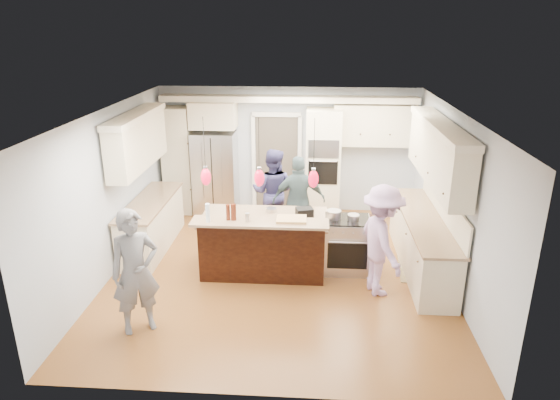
# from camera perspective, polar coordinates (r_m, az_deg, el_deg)

# --- Properties ---
(ground_plane) EXTENTS (6.00, 6.00, 0.00)m
(ground_plane) POSITION_cam_1_polar(r_m,az_deg,el_deg) (8.53, -0.16, -8.09)
(ground_plane) COLOR brown
(ground_plane) RESTS_ON ground
(room_shell) EXTENTS (5.54, 6.04, 2.72)m
(room_shell) POSITION_cam_1_polar(r_m,az_deg,el_deg) (7.85, -0.17, 3.73)
(room_shell) COLOR #B2BCC6
(room_shell) RESTS_ON ground
(refrigerator) EXTENTS (0.90, 0.70, 1.80)m
(refrigerator) POSITION_cam_1_polar(r_m,az_deg,el_deg) (10.82, -7.40, 3.04)
(refrigerator) COLOR #B7B7BC
(refrigerator) RESTS_ON ground
(oven_column) EXTENTS (0.72, 0.69, 2.30)m
(oven_column) POSITION_cam_1_polar(r_m,az_deg,el_deg) (10.58, 4.92, 4.16)
(oven_column) COLOR beige
(oven_column) RESTS_ON ground
(back_upper_cabinets) EXTENTS (5.30, 0.61, 2.54)m
(back_upper_cabinets) POSITION_cam_1_polar(r_m,az_deg,el_deg) (10.62, -3.17, 7.15)
(back_upper_cabinets) COLOR beige
(back_upper_cabinets) RESTS_ON ground
(right_counter_run) EXTENTS (0.64, 3.10, 2.51)m
(right_counter_run) POSITION_cam_1_polar(r_m,az_deg,el_deg) (8.57, 16.52, -1.08)
(right_counter_run) COLOR beige
(right_counter_run) RESTS_ON ground
(left_cabinets) EXTENTS (0.64, 2.30, 2.51)m
(left_cabinets) POSITION_cam_1_polar(r_m,az_deg,el_deg) (9.31, -14.99, 0.73)
(left_cabinets) COLOR beige
(left_cabinets) RESTS_ON ground
(kitchen_island) EXTENTS (2.10, 1.46, 1.12)m
(kitchen_island) POSITION_cam_1_polar(r_m,az_deg,el_deg) (8.40, -1.82, -4.88)
(kitchen_island) COLOR black
(kitchen_island) RESTS_ON ground
(island_range) EXTENTS (0.82, 0.71, 0.92)m
(island_range) POSITION_cam_1_polar(r_m,az_deg,el_deg) (8.47, 7.80, -5.06)
(island_range) COLOR #B7B7BC
(island_range) RESTS_ON ground
(pendant_lights) EXTENTS (1.75, 0.15, 1.03)m
(pendant_lights) POSITION_cam_1_polar(r_m,az_deg,el_deg) (7.39, -2.39, 2.56)
(pendant_lights) COLOR black
(pendant_lights) RESTS_ON ground
(person_bar_end) EXTENTS (0.76, 0.69, 1.74)m
(person_bar_end) POSITION_cam_1_polar(r_m,az_deg,el_deg) (6.91, -16.20, -7.90)
(person_bar_end) COLOR slate
(person_bar_end) RESTS_ON ground
(person_far_left) EXTENTS (0.92, 0.77, 1.72)m
(person_far_left) POSITION_cam_1_polar(r_m,az_deg,el_deg) (9.67, -0.84, 0.91)
(person_far_left) COLOR navy
(person_far_left) RESTS_ON ground
(person_far_right) EXTENTS (1.04, 0.54, 1.69)m
(person_far_right) POSITION_cam_1_polar(r_m,az_deg,el_deg) (9.27, 2.17, -0.05)
(person_far_right) COLOR #435A5E
(person_far_right) RESTS_ON ground
(person_range_side) EXTENTS (0.94, 1.26, 1.74)m
(person_range_side) POSITION_cam_1_polar(r_m,az_deg,el_deg) (7.68, 11.55, -4.59)
(person_range_side) COLOR #BC95C8
(person_range_side) RESTS_ON ground
(floor_rug) EXTENTS (0.80, 1.09, 0.01)m
(floor_rug) POSITION_cam_1_polar(r_m,az_deg,el_deg) (8.89, 15.71, -7.64)
(floor_rug) COLOR #9C8455
(floor_rug) RESTS_ON ground
(water_bottle) EXTENTS (0.08, 0.08, 0.29)m
(water_bottle) POSITION_cam_1_polar(r_m,az_deg,el_deg) (7.59, -8.25, -1.46)
(water_bottle) COLOR silver
(water_bottle) RESTS_ON kitchen_island
(beer_bottle_a) EXTENTS (0.07, 0.07, 0.25)m
(beer_bottle_a) POSITION_cam_1_polar(r_m,az_deg,el_deg) (7.63, -5.96, -1.41)
(beer_bottle_a) COLOR #4B1B0D
(beer_bottle_a) RESTS_ON kitchen_island
(beer_bottle_b) EXTENTS (0.08, 0.08, 0.26)m
(beer_bottle_b) POSITION_cam_1_polar(r_m,az_deg,el_deg) (7.61, -5.40, -1.39)
(beer_bottle_b) COLOR #4B1B0D
(beer_bottle_b) RESTS_ON kitchen_island
(beer_bottle_c) EXTENTS (0.08, 0.08, 0.26)m
(beer_bottle_c) POSITION_cam_1_polar(r_m,az_deg,el_deg) (7.61, -5.26, -1.39)
(beer_bottle_c) COLOR #4B1B0D
(beer_bottle_c) RESTS_ON kitchen_island
(drink_can) EXTENTS (0.09, 0.09, 0.14)m
(drink_can) POSITION_cam_1_polar(r_m,az_deg,el_deg) (7.56, -3.75, -2.00)
(drink_can) COLOR #B7B7BC
(drink_can) RESTS_ON kitchen_island
(cutting_board) EXTENTS (0.46, 0.33, 0.04)m
(cutting_board) POSITION_cam_1_polar(r_m,az_deg,el_deg) (7.62, 1.32, -2.20)
(cutting_board) COLOR tan
(cutting_board) RESTS_ON kitchen_island
(pot_large) EXTENTS (0.24, 0.24, 0.14)m
(pot_large) POSITION_cam_1_polar(r_m,az_deg,el_deg) (8.24, 6.17, -1.66)
(pot_large) COLOR #B7B7BC
(pot_large) RESTS_ON island_range
(pot_small) EXTENTS (0.19, 0.19, 0.10)m
(pot_small) POSITION_cam_1_polar(r_m,az_deg,el_deg) (8.23, 8.38, -1.97)
(pot_small) COLOR #B7B7BC
(pot_small) RESTS_ON island_range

